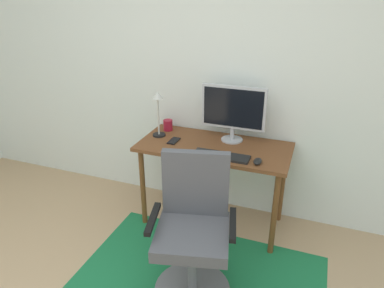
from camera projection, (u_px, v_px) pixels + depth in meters
name	position (u px, v px, depth m)	size (l,w,h in m)	color
wall_back	(198.00, 66.00, 3.03)	(6.00, 0.10, 2.60)	silver
area_rug	(197.00, 282.00, 2.50)	(1.74, 1.18, 0.01)	#1B6F3E
desk	(214.00, 155.00, 2.90)	(1.23, 0.58, 0.75)	brown
monitor	(233.00, 110.00, 2.84)	(0.53, 0.18, 0.47)	#B2B2B7
keyboard	(221.00, 156.00, 2.66)	(0.43, 0.13, 0.02)	black
computer_mouse	(258.00, 161.00, 2.56)	(0.06, 0.10, 0.03)	black
coffee_cup	(168.00, 125.00, 3.14)	(0.08, 0.08, 0.10)	maroon
cell_phone	(174.00, 141.00, 2.93)	(0.07, 0.14, 0.01)	black
desk_lamp	(158.00, 107.00, 2.94)	(0.11, 0.11, 0.39)	black
office_chair	(193.00, 240.00, 2.29)	(0.60, 0.56, 0.99)	slate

